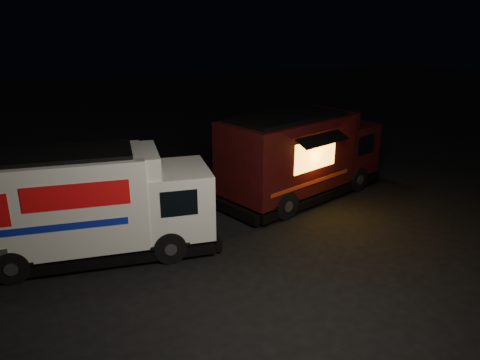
% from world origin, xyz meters
% --- Properties ---
extents(ground, '(80.00, 80.00, 0.00)m').
position_xyz_m(ground, '(0.00, 0.00, 0.00)').
color(ground, black).
rests_on(ground, ground).
extents(white_truck, '(6.39, 2.77, 2.81)m').
position_xyz_m(white_truck, '(-3.93, 1.46, 1.41)').
color(white_truck, silver).
rests_on(white_truck, ground).
extents(red_truck, '(6.70, 4.32, 2.92)m').
position_xyz_m(red_truck, '(3.03, 3.27, 1.46)').
color(red_truck, '#390A10').
rests_on(red_truck, ground).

